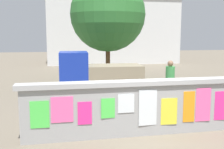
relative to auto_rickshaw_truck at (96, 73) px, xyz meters
name	(u,v)px	position (x,y,z in m)	size (l,w,h in m)	color
ground	(98,83)	(0.45, 2.60, -0.90)	(60.00, 60.00, 0.00)	#6B6051
poster_wall	(145,107)	(0.45, -5.40, -0.16)	(6.36, 0.42, 1.43)	#999999
auto_rickshaw_truck	(96,73)	(0.00, 0.00, 0.00)	(3.68, 1.69, 1.85)	black
motorcycle	(162,100)	(1.63, -3.65, -0.44)	(1.90, 0.56, 0.87)	black
bicycle_near	(97,107)	(-0.56, -3.79, -0.54)	(1.71, 0.44, 0.95)	black
person_walking	(170,77)	(2.48, -2.32, 0.09)	(0.47, 0.47, 1.62)	#D83F72
tree_roadside	(108,14)	(1.28, 3.98, 2.87)	(4.33, 4.33, 5.94)	brown
building_background	(110,29)	(3.53, 14.52, 2.28)	(12.19, 6.07, 6.33)	silver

